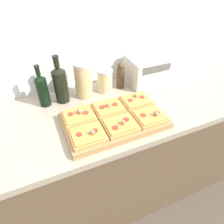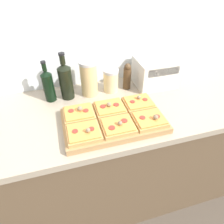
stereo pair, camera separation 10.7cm
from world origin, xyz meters
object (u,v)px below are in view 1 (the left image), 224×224
(grain_jar_short, at_px, (105,80))
(wine_bottle, at_px, (60,84))
(olive_oil_bottle, at_px, (42,90))
(cutting_board, at_px, (114,120))
(pepper_mill, at_px, (121,76))
(grain_jar_tall, at_px, (83,80))
(toaster_oven, at_px, (147,70))

(grain_jar_short, bearing_deg, wine_bottle, 180.00)
(olive_oil_bottle, bearing_deg, cutting_board, -45.42)
(olive_oil_bottle, relative_size, pepper_mill, 1.44)
(cutting_board, distance_m, wine_bottle, 0.39)
(cutting_board, height_order, wine_bottle, wine_bottle)
(grain_jar_tall, bearing_deg, toaster_oven, -0.11)
(olive_oil_bottle, distance_m, grain_jar_short, 0.39)
(grain_jar_short, bearing_deg, toaster_oven, -0.16)
(olive_oil_bottle, height_order, wine_bottle, wine_bottle)
(grain_jar_short, distance_m, toaster_oven, 0.31)
(wine_bottle, distance_m, toaster_oven, 0.60)
(grain_jar_short, distance_m, pepper_mill, 0.11)
(wine_bottle, relative_size, pepper_mill, 1.64)
(wine_bottle, xyz_separation_m, pepper_mill, (0.39, -0.00, -0.03))
(wine_bottle, distance_m, grain_jar_short, 0.29)
(grain_jar_short, bearing_deg, pepper_mill, 0.00)
(grain_jar_tall, relative_size, grain_jar_short, 1.49)
(wine_bottle, bearing_deg, grain_jar_tall, -0.00)
(grain_jar_tall, height_order, grain_jar_short, grain_jar_tall)
(wine_bottle, xyz_separation_m, grain_jar_tall, (0.14, -0.00, -0.01))
(cutting_board, bearing_deg, wine_bottle, 123.16)
(grain_jar_tall, bearing_deg, pepper_mill, 0.00)
(pepper_mill, distance_m, toaster_oven, 0.20)
(grain_jar_tall, height_order, pepper_mill, grain_jar_tall)
(cutting_board, relative_size, grain_jar_tall, 2.37)
(toaster_oven, bearing_deg, pepper_mill, 179.76)
(olive_oil_bottle, bearing_deg, toaster_oven, -0.07)
(grain_jar_short, relative_size, pepper_mill, 0.86)
(cutting_board, xyz_separation_m, grain_jar_short, (0.08, 0.32, 0.06))
(grain_jar_tall, distance_m, grain_jar_short, 0.15)
(wine_bottle, distance_m, pepper_mill, 0.40)
(wine_bottle, bearing_deg, toaster_oven, -0.08)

